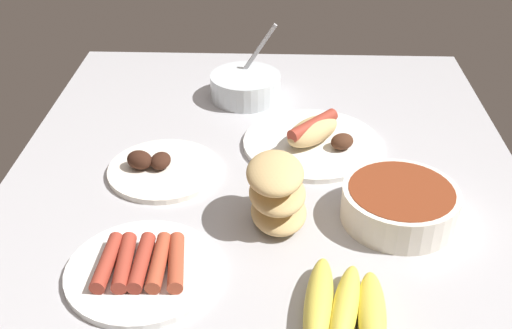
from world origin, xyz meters
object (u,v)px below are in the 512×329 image
(banana_bunch, at_px, (342,308))
(plate_grilled_meat, at_px, (161,168))
(plate_hotdog_assembled, at_px, (313,139))
(plate_sausages, at_px, (142,268))
(bowl_coleslaw, at_px, (246,85))
(bowl_chili, at_px, (400,203))
(bread_stack, at_px, (277,192))

(banana_bunch, relative_size, plate_grilled_meat, 0.90)
(plate_hotdog_assembled, bearing_deg, banana_bunch, -177.50)
(plate_sausages, bearing_deg, plate_grilled_meat, 3.65)
(bowl_coleslaw, xyz_separation_m, bowl_chili, (-0.41, -0.26, 0.00))
(plate_grilled_meat, height_order, bread_stack, bread_stack)
(plate_sausages, xyz_separation_m, bowl_chili, (0.14, -0.38, 0.02))
(bowl_chili, bearing_deg, plate_sausages, 110.21)
(banana_bunch, height_order, bread_stack, bread_stack)
(bowl_coleslaw, distance_m, banana_bunch, 0.65)
(plate_sausages, bearing_deg, bowl_coleslaw, -11.91)
(plate_sausages, height_order, bread_stack, bread_stack)
(plate_hotdog_assembled, distance_m, banana_bunch, 0.43)
(plate_sausages, relative_size, bread_stack, 1.73)
(plate_sausages, distance_m, bowl_chili, 0.40)
(plate_hotdog_assembled, distance_m, plate_sausages, 0.44)
(plate_sausages, bearing_deg, bread_stack, -55.64)
(plate_grilled_meat, bearing_deg, bread_stack, -122.66)
(bowl_chili, bearing_deg, plate_hotdog_assembled, 29.58)
(plate_hotdog_assembled, xyz_separation_m, plate_sausages, (-0.36, 0.25, -0.01))
(plate_sausages, bearing_deg, bowl_chili, -69.79)
(plate_sausages, relative_size, bowl_chili, 1.20)
(bowl_chili, bearing_deg, bread_stack, 93.39)
(bowl_coleslaw, bearing_deg, banana_bunch, -166.16)
(banana_bunch, distance_m, bread_stack, 0.22)
(plate_grilled_meat, distance_m, bowl_chili, 0.41)
(bread_stack, bearing_deg, plate_hotdog_assembled, -16.19)
(bowl_coleslaw, distance_m, plate_grilled_meat, 0.33)
(banana_bunch, height_order, plate_sausages, banana_bunch)
(bread_stack, distance_m, bowl_chili, 0.19)
(plate_grilled_meat, bearing_deg, plate_hotdog_assembled, -69.75)
(bread_stack, bearing_deg, plate_grilled_meat, 57.34)
(plate_grilled_meat, relative_size, bread_stack, 1.56)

